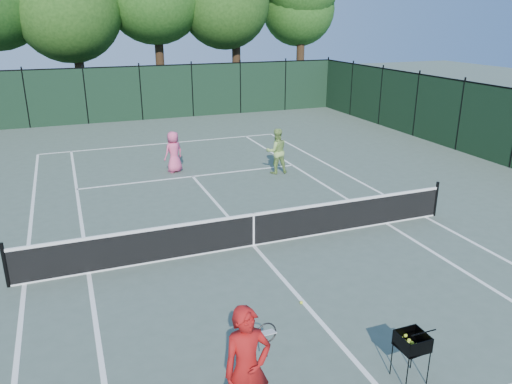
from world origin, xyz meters
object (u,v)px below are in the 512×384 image
object	(u,v)px
player_green	(277,151)
loose_ball_midcourt	(301,302)
coach	(247,369)
player_pink	(174,152)
ball_hopper	(412,342)

from	to	relation	value
player_green	loose_ball_midcourt	size ratio (longest dim) A/B	25.31
loose_ball_midcourt	player_green	bearing A→B (deg)	69.92
coach	loose_ball_midcourt	distance (m)	3.52
coach	loose_ball_midcourt	xyz separation A→B (m)	(2.16, 2.62, -0.93)
player_pink	ball_hopper	size ratio (longest dim) A/B	1.82
player_green	loose_ball_midcourt	xyz separation A→B (m)	(-3.16, -8.65, -0.83)
player_pink	ball_hopper	distance (m)	12.93
player_pink	loose_ball_midcourt	world-z (taller)	player_pink
player_pink	loose_ball_midcourt	xyz separation A→B (m)	(0.42, -10.21, -0.75)
coach	loose_ball_midcourt	size ratio (longest dim) A/B	28.47
player_pink	loose_ball_midcourt	bearing A→B (deg)	68.81
coach	ball_hopper	size ratio (longest dim) A/B	2.23
coach	player_pink	distance (m)	12.94
loose_ball_midcourt	coach	bearing A→B (deg)	-129.47
loose_ball_midcourt	player_pink	bearing A→B (deg)	92.38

